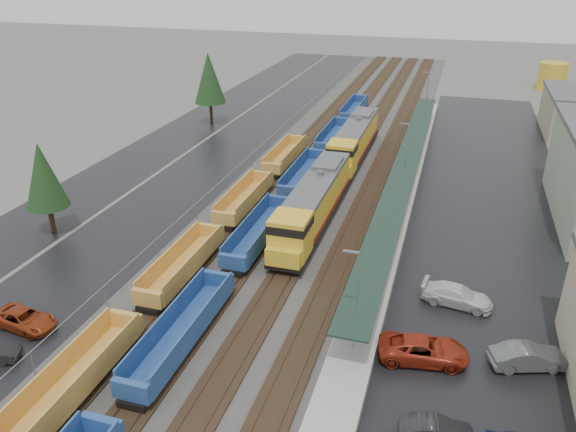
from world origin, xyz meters
name	(u,v)px	position (x,y,z in m)	size (l,w,h in m)	color
ballast_strip	(340,156)	(0.00, 60.00, 0.04)	(20.00, 160.00, 0.08)	#302D2B
trackbed	(340,155)	(0.00, 60.00, 0.16)	(14.60, 160.00, 0.22)	black
west_parking_lot	(235,146)	(-15.00, 60.00, 0.01)	(10.00, 160.00, 0.02)	black
west_road	(171,140)	(-25.00, 60.00, 0.01)	(9.00, 160.00, 0.02)	black
east_commuter_lot	(491,201)	(19.00, 50.00, 0.01)	(16.00, 100.00, 0.02)	black
station_platform	(403,186)	(9.50, 50.01, 0.73)	(3.00, 80.00, 8.00)	#9E9B93
chainlink_fence	(268,142)	(-9.50, 58.44, 1.61)	(0.08, 160.04, 2.02)	gray
distant_hills	(558,32)	(44.79, 210.68, 0.00)	(301.00, 140.00, 25.20)	#45513F
tree_west_near	(43,175)	(-22.00, 30.00, 5.82)	(3.96, 3.96, 9.00)	#332316
tree_west_far	(209,78)	(-23.00, 70.00, 7.12)	(4.84, 4.84, 11.00)	#332316
locomotive_lead	(313,205)	(2.00, 37.93, 2.56)	(3.25, 21.41, 4.85)	black
locomotive_trail	(354,141)	(2.00, 58.93, 2.56)	(3.25, 21.41, 4.85)	black
well_string_yellow	(138,313)	(-6.00, 18.77, 1.11)	(2.47, 84.49, 2.19)	#BD7C34
well_string_blue	(259,232)	(-2.00, 33.48, 1.11)	(2.47, 108.00, 2.19)	navy
storage_tank	(552,76)	(31.46, 111.36, 2.66)	(5.32, 5.32, 5.32)	gold
parked_car_west_c	(24,319)	(-13.82, 16.24, 0.69)	(4.98, 2.30, 1.38)	maroon
parked_car_east_a	(436,431)	(15.27, 14.19, 0.68)	(4.12, 1.44, 1.36)	black
parked_car_east_b	(423,350)	(14.02, 20.94, 0.82)	(5.93, 2.73, 1.65)	#9B2813
parked_car_east_c	(457,296)	(15.97, 28.37, 0.78)	(5.36, 2.18, 1.56)	silver
parked_car_east_e	(528,357)	(20.60, 22.17, 0.81)	(4.90, 1.71, 1.61)	#525557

